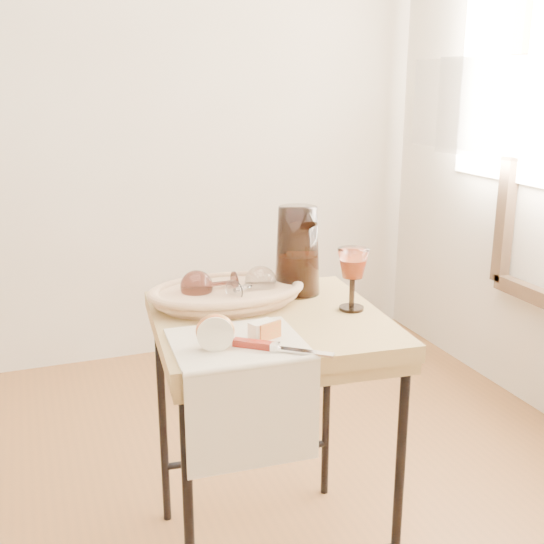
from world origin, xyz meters
name	(u,v)px	position (x,y,z in m)	size (l,w,h in m)	color
wall_back	(34,68)	(0.00, 1.80, 1.35)	(3.60, 0.00, 2.70)	#C4B69A
side_table	(269,444)	(0.46, 0.20, 0.36)	(0.57, 0.57, 0.73)	olive
tea_towel	(237,343)	(0.33, 0.05, 0.73)	(0.29, 0.26, 0.01)	beige
bread_basket	(227,296)	(0.39, 0.32, 0.75)	(0.37, 0.25, 0.05)	tan
goblet_lying_a	(213,284)	(0.36, 0.34, 0.78)	(0.14, 0.09, 0.09)	brown
goblet_lying_b	(250,285)	(0.44, 0.30, 0.78)	(0.14, 0.08, 0.08)	white
pitcher	(297,250)	(0.60, 0.35, 0.85)	(0.17, 0.25, 0.28)	black
wine_goblet	(352,279)	(0.68, 0.17, 0.81)	(0.08, 0.08, 0.17)	white
apple_half	(215,331)	(0.28, 0.03, 0.77)	(0.09, 0.04, 0.08)	red
apple_wedge	(262,330)	(0.39, 0.05, 0.75)	(0.06, 0.03, 0.04)	#F4E8C8
table_knife	(279,347)	(0.40, -0.03, 0.74)	(0.22, 0.02, 0.02)	silver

